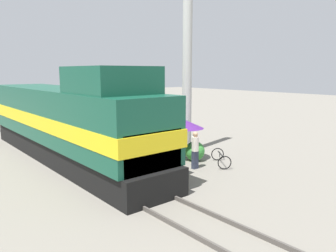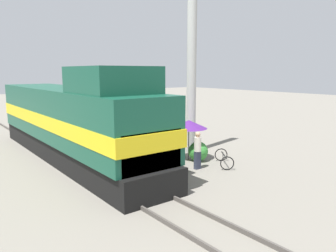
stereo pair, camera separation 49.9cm
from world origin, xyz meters
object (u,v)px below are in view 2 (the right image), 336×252
at_px(locomotive, 74,122).
at_px(billboard_sign, 145,103).
at_px(utility_pole, 192,52).
at_px(person_bystander, 198,149).
at_px(bicycle, 224,159).
at_px(vendor_umbrella, 189,124).

distance_m(locomotive, billboard_sign, 6.72).
height_order(utility_pole, person_bystander, utility_pole).
xyz_separation_m(utility_pole, bicycle, (-0.50, -3.07, -5.36)).
bearing_deg(billboard_sign, utility_pole, -92.39).
xyz_separation_m(vendor_umbrella, billboard_sign, (1.42, 6.21, 0.54)).
bearing_deg(locomotive, person_bystander, -52.23).
relative_size(utility_pole, person_bystander, 6.22).
xyz_separation_m(billboard_sign, bicycle, (-0.71, -8.09, -2.12)).
bearing_deg(person_bystander, billboard_sign, 74.23).
xyz_separation_m(locomotive, utility_pole, (6.01, -2.51, 3.65)).
relative_size(locomotive, bicycle, 9.15).
bearing_deg(locomotive, billboard_sign, 22.03).
height_order(locomotive, person_bystander, locomotive).
height_order(locomotive, utility_pole, utility_pole).
bearing_deg(bicycle, utility_pole, -62.46).
height_order(utility_pole, vendor_umbrella, utility_pole).
distance_m(utility_pole, bicycle, 6.20).
bearing_deg(billboard_sign, locomotive, -157.97).
relative_size(utility_pole, bicycle, 6.47).
height_order(vendor_umbrella, person_bystander, vendor_umbrella).
distance_m(utility_pole, person_bystander, 5.78).
bearing_deg(billboard_sign, bicycle, -94.99).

